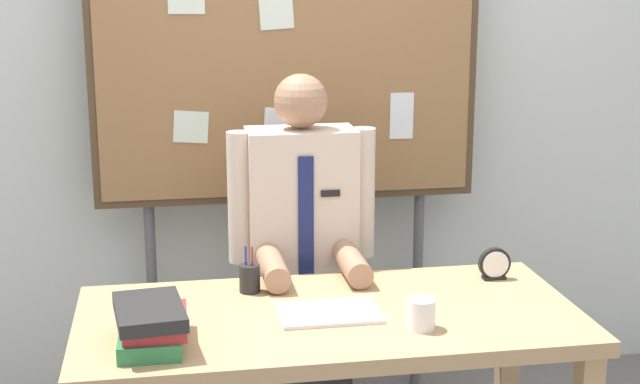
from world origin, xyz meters
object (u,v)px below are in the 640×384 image
object	(u,v)px
open_notebook	(329,313)
pen_holder	(250,278)
book_stack	(152,325)
bulletin_board	(287,64)
desk_clock	(495,265)
person	(302,277)
coffee_mug	(421,314)
desk	(329,340)

from	to	relation	value
open_notebook	pen_holder	bearing A→B (deg)	131.62
pen_holder	book_stack	bearing A→B (deg)	-128.42
open_notebook	pen_holder	xyz separation A→B (m)	(-0.22, 0.25, 0.04)
bulletin_board	pen_holder	size ratio (longest dim) A/B	12.72
book_stack	desk_clock	size ratio (longest dim) A/B	2.68
desk_clock	bulletin_board	bearing A→B (deg)	131.07
desk_clock	book_stack	bearing A→B (deg)	-161.78
person	coffee_mug	xyz separation A→B (m)	(0.25, -0.76, 0.13)
person	open_notebook	size ratio (longest dim) A/B	4.54
person	coffee_mug	world-z (taller)	person
book_stack	pen_holder	bearing A→B (deg)	51.58
bulletin_board	book_stack	world-z (taller)	bulletin_board
desk_clock	open_notebook	bearing A→B (deg)	-159.51
book_stack	coffee_mug	xyz separation A→B (m)	(0.80, -0.01, -0.02)
desk	book_stack	world-z (taller)	book_stack
desk	person	xyz separation A→B (m)	(0.00, 0.58, 0.02)
pen_holder	bulletin_board	bearing A→B (deg)	71.87
desk	bulletin_board	xyz separation A→B (m)	(-0.00, 0.93, 0.78)
bulletin_board	open_notebook	bearing A→B (deg)	-90.29
desk	open_notebook	size ratio (longest dim) A/B	5.02
desk	book_stack	distance (m)	0.60
book_stack	pen_holder	xyz separation A→B (m)	(0.32, 0.40, -0.02)
open_notebook	desk_clock	size ratio (longest dim) A/B	2.78
desk	bulletin_board	bearing A→B (deg)	90.01
bulletin_board	book_stack	xyz separation A→B (m)	(-0.55, -1.11, -0.62)
desk	desk_clock	size ratio (longest dim) A/B	13.96
open_notebook	pen_holder	world-z (taller)	pen_holder
desk	bulletin_board	distance (m)	1.22
person	book_stack	world-z (taller)	person
open_notebook	desk_clock	distance (m)	0.68
bulletin_board	desk_clock	bearing A→B (deg)	-48.93
desk	open_notebook	xyz separation A→B (m)	(-0.01, -0.02, 0.10)
desk_clock	person	bearing A→B (deg)	150.07
desk	book_stack	bearing A→B (deg)	-162.70
book_stack	desk	bearing A→B (deg)	17.30
person	book_stack	xyz separation A→B (m)	(-0.55, -0.75, 0.14)
desk_clock	coffee_mug	distance (m)	0.55
book_stack	open_notebook	bearing A→B (deg)	15.52
book_stack	pen_holder	size ratio (longest dim) A/B	1.91
open_notebook	book_stack	bearing A→B (deg)	-164.48
coffee_mug	pen_holder	size ratio (longest dim) A/B	0.59
open_notebook	pen_holder	size ratio (longest dim) A/B	1.98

